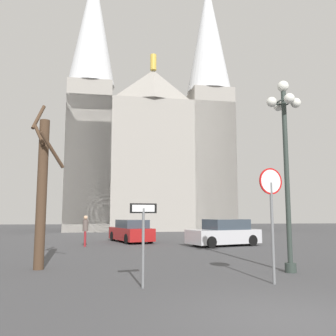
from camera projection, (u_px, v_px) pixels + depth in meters
ground_plane at (296, 321)px, 6.29m from camera, size 120.00×120.00×0.00m
cathedral at (150, 142)px, 42.44m from camera, size 19.03×11.55×31.14m
stop_sign at (271, 203)px, 9.84m from camera, size 0.72×0.22×3.12m
one_way_arrow_sign at (143, 232)px, 9.22m from camera, size 0.71×0.22×2.13m
street_lamp at (285, 143)px, 12.00m from camera, size 1.20×1.20×6.37m
bare_tree at (42, 189)px, 12.39m from camera, size 1.20×1.19×5.80m
parked_car_near_red at (131, 231)px, 23.84m from camera, size 3.04×4.67×1.47m
parked_car_far_silver at (224, 233)px, 21.10m from camera, size 4.57×3.16×1.54m
pedestrian_walking at (85, 228)px, 20.60m from camera, size 0.32×0.32×1.76m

